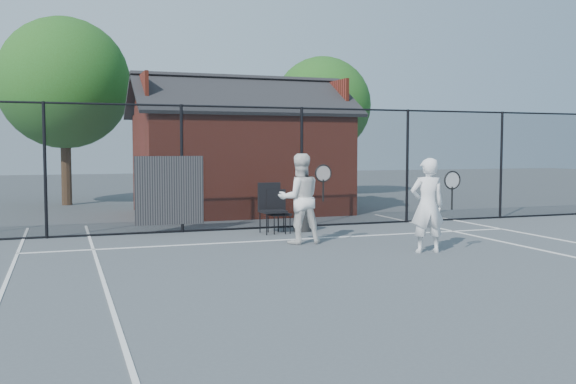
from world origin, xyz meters
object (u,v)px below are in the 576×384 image
object	(u,v)px
chair_left	(279,212)
player_back	(300,199)
clubhouse	(240,160)
player_front	(428,205)
chair_right	(273,209)
waste_bin	(303,218)

from	to	relation	value
chair_left	player_back	bearing A→B (deg)	-96.79
clubhouse	player_front	size ratio (longest dim) A/B	3.61
chair_left	player_front	bearing A→B (deg)	-66.54
player_front	chair_left	bearing A→B (deg)	116.42
player_front	chair_left	size ratio (longest dim) A/B	1.83
clubhouse	chair_right	xyz separation A→B (m)	(-0.56, -4.90, -1.03)
clubhouse	waste_bin	distance (m)	4.94
waste_bin	player_front	bearing A→B (deg)	-72.80
clubhouse	waste_bin	bearing A→B (deg)	-87.13
clubhouse	player_back	bearing A→B (deg)	-94.42
clubhouse	chair_left	size ratio (longest dim) A/B	6.59
player_back	clubhouse	bearing A→B (deg)	85.58
player_front	player_back	bearing A→B (deg)	134.77
clubhouse	waste_bin	xyz separation A→B (m)	(0.24, -4.76, -1.29)
player_front	chair_right	distance (m)	4.05
clubhouse	waste_bin	world-z (taller)	clubhouse
clubhouse	chair_left	xyz separation A→B (m)	(-0.39, -4.88, -1.11)
player_back	chair_right	world-z (taller)	player_back
chair_left	chair_right	bearing A→B (deg)	-175.47
player_back	waste_bin	bearing A→B (deg)	67.33
chair_right	waste_bin	world-z (taller)	chair_right
clubhouse	chair_right	distance (m)	5.04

